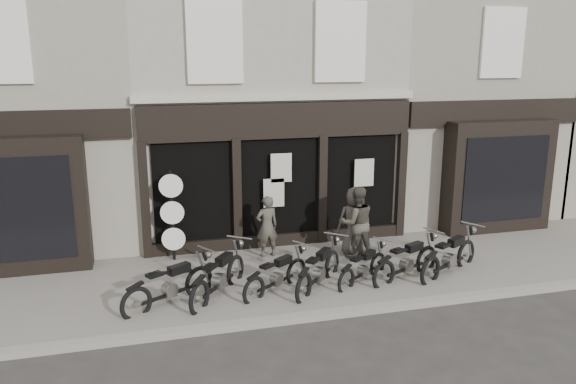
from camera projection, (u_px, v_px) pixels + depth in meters
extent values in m
plane|color=#2D2B28|center=(313.00, 292.00, 12.35)|extent=(90.00, 90.00, 0.00)
cube|color=slate|center=(301.00, 274.00, 13.18)|extent=(30.00, 4.20, 0.12)
cube|color=gray|center=(332.00, 314.00, 11.16)|extent=(30.00, 0.25, 0.13)
cube|color=#A19A8A|center=(255.00, 88.00, 17.01)|extent=(7.20, 6.00, 8.20)
cube|color=black|center=(280.00, 121.00, 14.27)|extent=(7.10, 0.18, 0.90)
cube|color=black|center=(280.00, 194.00, 14.79)|extent=(6.50, 0.10, 2.95)
cube|color=black|center=(280.00, 241.00, 15.03)|extent=(7.10, 0.20, 0.44)
cube|color=#B8B09F|center=(279.00, 97.00, 14.16)|extent=(7.30, 0.22, 0.18)
cube|color=white|center=(215.00, 41.00, 13.43)|extent=(1.35, 0.12, 2.00)
cube|color=black|center=(214.00, 41.00, 13.46)|extent=(1.05, 0.06, 1.70)
cube|color=white|center=(340.00, 42.00, 14.24)|extent=(1.35, 0.12, 2.00)
cube|color=black|center=(340.00, 42.00, 14.26)|extent=(1.05, 0.06, 1.70)
cube|color=black|center=(145.00, 202.00, 13.84)|extent=(0.22, 0.22, 3.00)
cube|color=black|center=(237.00, 196.00, 14.42)|extent=(0.22, 0.22, 3.00)
cube|color=black|center=(322.00, 191.00, 14.99)|extent=(0.22, 0.22, 3.00)
cube|color=black|center=(401.00, 186.00, 15.57)|extent=(0.22, 0.22, 3.00)
cube|color=#BCB5A7|center=(281.00, 168.00, 14.44)|extent=(0.55, 0.04, 0.75)
cube|color=#BCB5A7|center=(364.00, 173.00, 15.08)|extent=(0.55, 0.04, 0.75)
cube|color=#BCB5A7|center=(274.00, 193.00, 14.55)|extent=(0.55, 0.04, 0.75)
cube|color=gray|center=(29.00, 92.00, 15.42)|extent=(5.50, 6.00, 8.20)
cube|color=black|center=(14.00, 207.00, 12.84)|extent=(3.20, 0.70, 3.20)
cube|color=black|center=(11.00, 211.00, 12.51)|extent=(2.60, 0.06, 2.40)
cube|color=black|center=(8.00, 127.00, 12.70)|extent=(5.40, 0.16, 0.70)
cube|color=gray|center=(443.00, 85.00, 18.60)|extent=(5.50, 6.00, 8.20)
cube|color=black|center=(498.00, 176.00, 16.02)|extent=(3.20, 0.70, 3.20)
cube|color=black|center=(505.00, 179.00, 15.70)|extent=(2.60, 0.06, 2.40)
cube|color=black|center=(497.00, 112.00, 15.88)|extent=(5.40, 0.16, 0.70)
cube|color=white|center=(503.00, 43.00, 15.44)|extent=(1.30, 0.10, 1.90)
cube|color=black|center=(502.00, 43.00, 15.46)|extent=(1.00, 0.06, 1.60)
torus|color=black|center=(199.00, 282.00, 12.00)|extent=(0.66, 0.45, 0.71)
torus|color=black|center=(136.00, 304.00, 10.94)|extent=(0.66, 0.45, 0.71)
cube|color=black|center=(169.00, 294.00, 11.48)|extent=(1.10, 0.68, 0.06)
cube|color=gray|center=(170.00, 290.00, 11.48)|extent=(0.31, 0.29, 0.27)
cube|color=black|center=(179.00, 269.00, 11.56)|extent=(0.50, 0.40, 0.18)
cube|color=black|center=(154.00, 275.00, 11.14)|extent=(0.38, 0.34, 0.06)
cylinder|color=gray|center=(206.00, 249.00, 12.00)|extent=(0.34, 0.54, 0.04)
torus|color=black|center=(235.00, 271.00, 12.59)|extent=(0.52, 0.65, 0.74)
torus|color=black|center=(199.00, 298.00, 11.17)|extent=(0.52, 0.65, 0.74)
cube|color=black|center=(218.00, 286.00, 11.89)|extent=(0.81, 1.07, 0.07)
cube|color=gray|center=(219.00, 282.00, 11.89)|extent=(0.31, 0.33, 0.28)
cube|color=black|center=(224.00, 259.00, 12.02)|extent=(0.45, 0.51, 0.18)
cube|color=black|center=(210.00, 267.00, 11.47)|extent=(0.37, 0.39, 0.07)
cylinder|color=gray|center=(239.00, 237.00, 12.63)|extent=(0.53, 0.41, 0.04)
torus|color=black|center=(296.00, 272.00, 12.64)|extent=(0.58, 0.44, 0.65)
torus|color=black|center=(254.00, 291.00, 11.61)|extent=(0.58, 0.44, 0.65)
cube|color=black|center=(276.00, 283.00, 12.13)|extent=(0.96, 0.68, 0.06)
cube|color=gray|center=(276.00, 279.00, 12.13)|extent=(0.29, 0.27, 0.25)
cube|color=black|center=(283.00, 261.00, 12.21)|extent=(0.45, 0.38, 0.16)
cube|color=black|center=(267.00, 266.00, 11.81)|extent=(0.34, 0.32, 0.06)
cylinder|color=gray|center=(302.00, 243.00, 12.64)|extent=(0.34, 0.47, 0.03)
torus|color=black|center=(332.00, 265.00, 12.97)|extent=(0.54, 0.59, 0.71)
torus|color=black|center=(304.00, 289.00, 11.66)|extent=(0.54, 0.59, 0.71)
cube|color=black|center=(318.00, 278.00, 12.32)|extent=(0.87, 0.95, 0.06)
cube|color=gray|center=(319.00, 274.00, 12.32)|extent=(0.31, 0.31, 0.27)
cube|color=black|center=(324.00, 254.00, 12.44)|extent=(0.45, 0.47, 0.18)
cube|color=black|center=(313.00, 260.00, 11.93)|extent=(0.36, 0.37, 0.06)
cylinder|color=gray|center=(336.00, 234.00, 13.00)|extent=(0.47, 0.43, 0.04)
torus|color=black|center=(377.00, 265.00, 13.12)|extent=(0.54, 0.41, 0.60)
torus|color=black|center=(346.00, 281.00, 12.17)|extent=(0.54, 0.41, 0.60)
cube|color=black|center=(362.00, 274.00, 12.65)|extent=(0.89, 0.64, 0.05)
cube|color=gray|center=(363.00, 271.00, 12.65)|extent=(0.27, 0.25, 0.23)
cube|color=black|center=(368.00, 255.00, 12.73)|extent=(0.42, 0.36, 0.15)
cube|color=black|center=(356.00, 259.00, 12.35)|extent=(0.32, 0.30, 0.05)
cylinder|color=gray|center=(383.00, 239.00, 13.13)|extent=(0.32, 0.44, 0.03)
torus|color=black|center=(426.00, 260.00, 13.29)|extent=(0.68, 0.38, 0.71)
torus|color=black|center=(384.00, 275.00, 12.37)|extent=(0.68, 0.38, 0.71)
cube|color=black|center=(406.00, 269.00, 12.84)|extent=(1.15, 0.56, 0.06)
cube|color=gray|center=(406.00, 266.00, 12.83)|extent=(0.30, 0.27, 0.27)
cube|color=black|center=(414.00, 247.00, 12.89)|extent=(0.51, 0.36, 0.18)
cube|color=black|center=(398.00, 251.00, 12.52)|extent=(0.37, 0.32, 0.06)
cylinder|color=gray|center=(434.00, 231.00, 13.27)|extent=(0.28, 0.56, 0.04)
torus|color=black|center=(466.00, 255.00, 13.61)|extent=(0.69, 0.45, 0.74)
torus|color=black|center=(430.00, 272.00, 12.55)|extent=(0.69, 0.45, 0.74)
cube|color=black|center=(448.00, 264.00, 13.09)|extent=(1.16, 0.68, 0.07)
cube|color=gray|center=(449.00, 261.00, 13.08)|extent=(0.32, 0.30, 0.28)
cube|color=black|center=(456.00, 241.00, 13.16)|extent=(0.53, 0.41, 0.18)
cube|color=black|center=(443.00, 246.00, 12.74)|extent=(0.39, 0.35, 0.07)
cylinder|color=gray|center=(473.00, 224.00, 13.60)|extent=(0.34, 0.57, 0.04)
imported|color=#423F36|center=(267.00, 226.00, 14.04)|extent=(0.62, 0.46, 1.57)
imported|color=#433F36|center=(357.00, 223.00, 13.89)|extent=(0.92, 0.73, 1.83)
imported|color=#3B3631|center=(354.00, 221.00, 14.17)|extent=(0.94, 0.70, 1.75)
cylinder|color=black|center=(175.00, 263.00, 14.00)|extent=(0.37, 0.37, 0.06)
cylinder|color=black|center=(172.00, 218.00, 13.73)|extent=(0.07, 0.07, 2.38)
cylinder|color=black|center=(171.00, 186.00, 13.50)|extent=(0.58, 0.10, 0.58)
cylinder|color=white|center=(171.00, 186.00, 13.48)|extent=(0.58, 0.07, 0.58)
cylinder|color=black|center=(172.00, 212.00, 13.66)|extent=(0.58, 0.10, 0.58)
cylinder|color=white|center=(172.00, 213.00, 13.64)|extent=(0.58, 0.07, 0.58)
cylinder|color=black|center=(173.00, 239.00, 13.82)|extent=(0.58, 0.10, 0.58)
cylinder|color=white|center=(174.00, 239.00, 13.80)|extent=(0.58, 0.07, 0.58)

